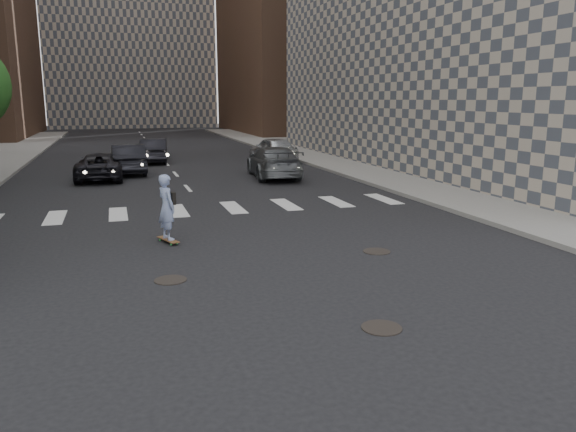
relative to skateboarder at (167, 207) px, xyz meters
name	(u,v)px	position (x,y,z in m)	size (l,w,h in m)	color
ground	(274,289)	(1.73, -4.54, -0.99)	(160.00, 160.00, 0.00)	black
sidewalk_right	(412,162)	(16.23, 15.46, -0.91)	(13.00, 80.00, 0.15)	gray
manhole_a	(382,328)	(2.93, -7.04, -0.98)	(0.70, 0.70, 0.02)	black
manhole_b	(170,280)	(-0.27, -3.34, -0.98)	(0.70, 0.70, 0.02)	black
manhole_c	(377,251)	(5.03, -2.54, -0.98)	(0.70, 0.70, 0.02)	black
skateboarder	(167,207)	(0.00, 0.00, 0.00)	(0.63, 0.97, 1.88)	brown
traffic_car_a	(128,159)	(-0.60, 15.46, -0.22)	(1.62, 4.65, 1.53)	black
traffic_car_b	(274,162)	(6.31, 11.72, -0.21)	(2.17, 5.34, 1.55)	#55585C
traffic_car_c	(100,166)	(-1.97, 13.46, -0.34)	(2.15, 4.65, 1.29)	black
traffic_car_d	(273,149)	(8.23, 18.72, -0.21)	(1.84, 4.57, 1.56)	silver
traffic_car_e	(154,151)	(1.09, 20.48, -0.25)	(1.55, 4.46, 1.47)	black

